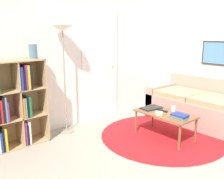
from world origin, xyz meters
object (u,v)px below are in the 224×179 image
Objects in this scene: floor_lamp at (63,40)px; cup at (173,109)px; bookshelf at (1,108)px; vase_on_shelf at (33,51)px; laptop at (151,108)px; bowl at (159,113)px; couch at (200,106)px; coffee_table at (165,116)px.

cup is at bearing -44.70° from floor_lamp.
vase_on_shelf is (0.52, -0.01, 0.75)m from bookshelf.
bookshelf is 0.72× the size of floor_lamp.
vase_on_shelf is (-1.58, 0.94, 0.96)m from laptop.
floor_lamp reaches higher than bowl.
couch reaches higher than cup.
couch is 1.25m from bowl.
bowl is (0.94, -1.21, -1.11)m from floor_lamp.
cup is (0.18, -0.02, 0.08)m from coffee_table.
floor_lamp reaches higher than bookshelf.
bookshelf is 0.71× the size of couch.
couch is at bearing -28.69° from floor_lamp.
bowl is 0.32m from cup.
coffee_table is 11.67× the size of cup.
bowl is 0.60× the size of vase_on_shelf.
vase_on_shelf reaches higher than bowl.
coffee_table is 0.31m from laptop.
floor_lamp is 4.89× the size of laptop.
bookshelf is 2.61m from cup.
couch is 1.12m from coffee_table.
bookshelf is at bearing 149.06° from coffee_table.
vase_on_shelf is at bearing 141.48° from coffee_table.
floor_lamp is at bearing -1.43° from bookshelf.
vase_on_shelf is (-1.57, 1.25, 1.01)m from coffee_table.
floor_lamp is 13.81× the size of bowl.
floor_lamp is at bearing 127.76° from bowl.
bookshelf is at bearing 155.77° from laptop.
couch is 22.52× the size of cup.
bowl is at bearing -179.25° from couch.
coffee_table is at bearing -6.11° from bowl.
bookshelf is at bearing 159.12° from couch.
floor_lamp is 0.98× the size of couch.
bookshelf reaches higher than couch.
vase_on_shelf reaches higher than laptop.
floor_lamp reaches higher than cup.
bowl reaches higher than coffee_table.
couch is at bearing -14.02° from laptop.
laptop is at bearing 86.72° from coffee_table.
couch is at bearing -24.41° from vase_on_shelf.
bookshelf is 15.92× the size of cup.
vase_on_shelf is at bearing -0.69° from bookshelf.
vase_on_shelf is (-1.75, 1.26, 0.93)m from cup.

